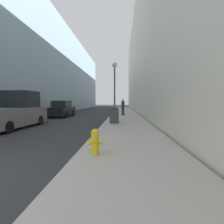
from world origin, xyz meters
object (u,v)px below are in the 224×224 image
Objects in this scene: lamppost at (115,82)px; parked_sedan_near at (62,109)px; fire_hydrant at (95,141)px; pedestrian_on_sidewalk at (123,107)px; trash_bin at (114,115)px; pickup_truck at (14,113)px.

parked_sedan_near is (-5.85, 3.05, -2.55)m from lamppost.
fire_hydrant is at bearing -67.15° from parked_sedan_near.
fire_hydrant is 14.50m from pedestrian_on_sidewalk.
pedestrian_on_sidewalk reaches higher than parked_sedan_near.
trash_bin reaches higher than fire_hydrant.
fire_hydrant is 14.90m from parked_sedan_near.
lamppost reaches higher than trash_bin.
parked_sedan_near is (-5.98, 6.44, 0.13)m from trash_bin.
pedestrian_on_sidewalk reaches higher than trash_bin.
lamppost is at bearing -101.22° from pedestrian_on_sidewalk.
pickup_truck is at bearing -91.01° from parked_sedan_near.
pedestrian_on_sidewalk is at bearing 6.42° from parked_sedan_near.
lamppost is (0.06, 10.68, 2.82)m from fire_hydrant.
parked_sedan_near is 6.65m from pedestrian_on_sidewalk.
pedestrian_on_sidewalk is (6.74, 8.87, 0.09)m from pickup_truck.
trash_bin is 0.20× the size of lamppost.
pedestrian_on_sidewalk is (0.75, 3.79, -2.31)m from lamppost.
lamppost is at bearing -27.51° from parked_sedan_near.
parked_sedan_near is at bearing 132.86° from trash_bin.
parked_sedan_near is at bearing -173.58° from pedestrian_on_sidewalk.
lamppost is at bearing 89.66° from fire_hydrant.
parked_sedan_near is at bearing 112.85° from fire_hydrant.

